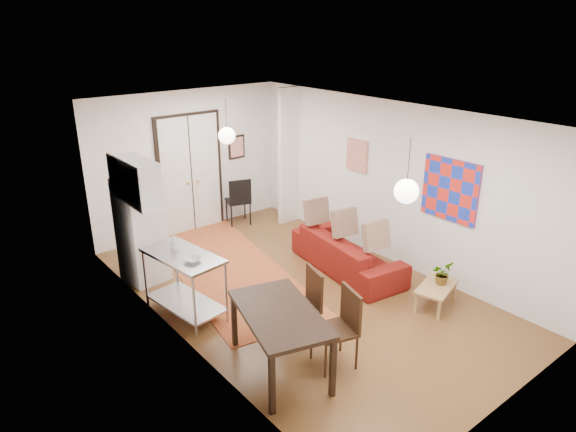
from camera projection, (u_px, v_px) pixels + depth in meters
floor at (298, 292)px, 8.41m from camera, size 7.00×7.00×0.00m
ceiling at (300, 114)px, 7.37m from camera, size 4.20×7.00×0.02m
wall_back at (189, 162)px, 10.44m from camera, size 4.20×0.02×2.90m
wall_front at (514, 300)px, 5.34m from camera, size 4.20×0.02×2.90m
wall_left at (175, 244)px, 6.66m from camera, size 0.02×7.00×2.90m
wall_right at (390, 183)px, 9.11m from camera, size 0.02×7.00×2.90m
double_doors at (191, 175)px, 10.49m from camera, size 1.44×0.06×2.50m
stub_partition at (289, 157)px, 10.82m from camera, size 0.50×0.10×2.90m
wall_cabinet at (137, 181)px, 7.70m from camera, size 0.35×1.00×0.70m
painting_popart at (450, 190)px, 8.12m from camera, size 0.05×1.00×1.00m
painting_abstract at (357, 155)px, 9.56m from camera, size 0.05×0.50×0.60m
poster_back at (237, 147)px, 11.03m from camera, size 0.40×0.03×0.50m
print_left at (114, 173)px, 7.96m from camera, size 0.03×0.44×0.54m
pendant_back at (227, 136)px, 9.06m from camera, size 0.30×0.30×0.80m
pendant_front at (406, 191)px, 6.15m from camera, size 0.30×0.30×0.80m
kilim_rug at (227, 268)px, 9.19m from camera, size 2.52×4.81×0.01m
sofa at (347, 253)px, 9.02m from camera, size 2.41×1.21×0.67m
coffee_table at (436, 288)px, 7.89m from camera, size 0.90×0.66×0.36m
potted_plant at (442, 273)px, 7.87m from camera, size 0.35×0.38×0.35m
kitchen_counter at (184, 275)px, 7.54m from camera, size 0.82×1.38×1.00m
bowl at (192, 260)px, 7.19m from camera, size 0.31×0.31×0.06m
soap_bottle at (174, 242)px, 7.56m from camera, size 0.12×0.12×0.21m
fridge at (141, 230)px, 8.51m from camera, size 0.71×0.71×1.81m
dining_table at (280, 318)px, 6.30m from camera, size 1.25×1.69×0.84m
dining_chair_near at (294, 298)px, 7.03m from camera, size 0.61×0.76×1.04m
dining_chair_far at (329, 320)px, 6.52m from camera, size 0.61×0.76×1.04m
black_side_chair at (235, 195)px, 11.10m from camera, size 0.60×0.61×1.04m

